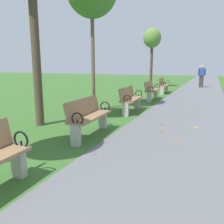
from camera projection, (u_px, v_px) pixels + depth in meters
The scene contains 8 objects.
paved_walkway at pixel (199, 90), 15.56m from camera, with size 2.83×44.00×0.02m, color slate.
park_bench_3 at pixel (89, 116), 5.55m from camera, with size 0.55×1.62×0.90m.
park_bench_4 at pixel (130, 99), 8.35m from camera, with size 0.55×1.62×0.90m.
park_bench_5 at pixel (152, 90), 11.24m from camera, with size 0.51×1.61×0.90m.
park_bench_6 at pixel (164, 85), 13.97m from camera, with size 0.51×1.61×0.90m.
tree_4 at pixel (152, 39), 17.08m from camera, with size 1.28×1.28×4.30m.
pedestrian_walking at pixel (202, 75), 17.24m from camera, with size 0.52×0.28×1.62m.
scattered_leaves at pixel (144, 110), 8.77m from camera, with size 4.65×17.91×0.02m.
Camera 1 is at (2.12, 1.43, 1.68)m, focal length 37.52 mm.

